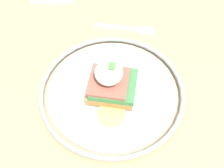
{
  "coord_description": "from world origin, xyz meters",
  "views": [
    {
      "loc": [
        0.32,
        0.06,
        1.27
      ],
      "look_at": [
        -0.02,
        0.01,
        0.78
      ],
      "focal_mm": 50.0,
      "sensor_mm": 36.0,
      "label": 1
    }
  ],
  "objects": [
    {
      "name": "sandwich",
      "position": [
        -0.02,
        0.01,
        0.79
      ],
      "size": [
        0.12,
        0.09,
        0.08
      ],
      "color": "#9E703D",
      "rests_on": "plate"
    },
    {
      "name": "fork",
      "position": [
        -0.2,
        0.01,
        0.75
      ],
      "size": [
        0.02,
        0.14,
        0.0
      ],
      "color": "silver",
      "rests_on": "dining_table"
    },
    {
      "name": "plate",
      "position": [
        -0.02,
        0.01,
        0.76
      ],
      "size": [
        0.29,
        0.29,
        0.02
      ],
      "color": "white",
      "rests_on": "dining_table"
    },
    {
      "name": "dining_table",
      "position": [
        0.0,
        0.0,
        0.62
      ],
      "size": [
        0.84,
        0.81,
        0.75
      ],
      "color": "tan",
      "rests_on": "ground_plane"
    }
  ]
}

